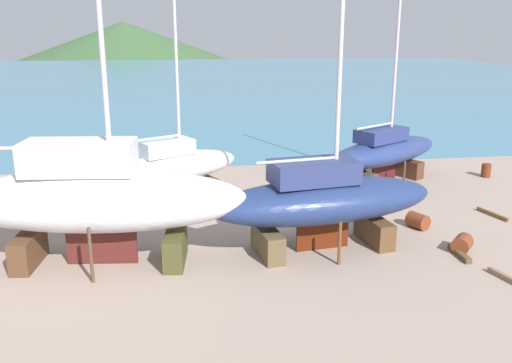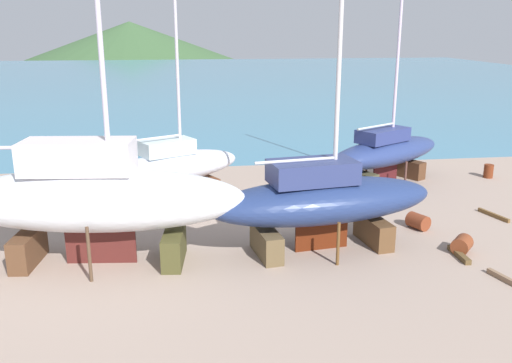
% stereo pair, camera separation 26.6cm
% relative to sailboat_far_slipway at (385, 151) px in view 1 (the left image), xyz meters
% --- Properties ---
extents(ground_plane, '(43.01, 43.01, 0.00)m').
position_rel_sailboat_far_slipway_xyz_m(ground_plane, '(-6.67, -5.75, -1.80)').
color(ground_plane, '#A18B7B').
extents(sea_water, '(139.75, 114.94, 0.01)m').
position_rel_sailboat_far_slipway_xyz_m(sea_water, '(-6.67, 62.47, -1.80)').
color(sea_water, teal).
rests_on(sea_water, ground).
extents(headland_hill, '(113.08, 113.08, 20.25)m').
position_rel_sailboat_far_slipway_xyz_m(headland_hill, '(-29.01, 187.96, -1.80)').
color(headland_hill, '#3A5C35').
rests_on(headland_hill, ground).
extents(sailboat_far_slipway, '(8.38, 6.38, 12.31)m').
position_rel_sailboat_far_slipway_xyz_m(sailboat_far_slipway, '(0.00, 0.00, 0.00)').
color(sailboat_far_slipway, '#4D2F1D').
rests_on(sailboat_far_slipway, ground).
extents(sailboat_mid_port, '(7.27, 5.21, 10.21)m').
position_rel_sailboat_far_slipway_xyz_m(sailboat_mid_port, '(-11.50, -1.42, -0.08)').
color(sailboat_mid_port, brown).
rests_on(sailboat_mid_port, ground).
extents(sailboat_small_center, '(9.30, 4.05, 15.83)m').
position_rel_sailboat_far_slipway_xyz_m(sailboat_small_center, '(-5.86, -8.67, 0.25)').
color(sailboat_small_center, brown).
rests_on(sailboat_small_center, ground).
extents(sailboat_large_starboard, '(10.89, 3.92, 18.48)m').
position_rel_sailboat_far_slipway_xyz_m(sailboat_large_starboard, '(-14.20, -8.81, 0.74)').
color(sailboat_large_starboard, '#444120').
rests_on(sailboat_large_starboard, ground).
extents(worker, '(0.42, 0.50, 1.60)m').
position_rel_sailboat_far_slipway_xyz_m(worker, '(-4.59, -2.60, -0.98)').
color(worker, navy).
rests_on(worker, ground).
extents(barrel_by_slipway, '(0.76, 0.76, 0.76)m').
position_rel_sailboat_far_slipway_xyz_m(barrel_by_slipway, '(-18.18, -3.57, -1.42)').
color(barrel_by_slipway, maroon).
rests_on(barrel_by_slipway, ground).
extents(barrel_tar_black, '(1.04, 1.05, 0.67)m').
position_rel_sailboat_far_slipway_xyz_m(barrel_tar_black, '(-0.56, -9.75, -1.46)').
color(barrel_tar_black, brown).
rests_on(barrel_tar_black, ground).
extents(barrel_rust_far, '(0.62, 0.62, 0.77)m').
position_rel_sailboat_far_slipway_xyz_m(barrel_rust_far, '(6.36, 0.31, -1.42)').
color(barrel_rust_far, maroon).
rests_on(barrel_rust_far, ground).
extents(barrel_rust_mid, '(0.97, 1.07, 0.66)m').
position_rel_sailboat_far_slipway_xyz_m(barrel_rust_mid, '(-1.13, -7.02, -1.47)').
color(barrel_rust_mid, brown).
rests_on(barrel_rust_mid, ground).
extents(timber_plank_near, '(0.29, 1.54, 0.20)m').
position_rel_sailboat_far_slipway_xyz_m(timber_plank_near, '(-0.84, -10.11, -1.70)').
color(timber_plank_near, brown).
rests_on(timber_plank_near, ground).
extents(timber_short_skew, '(1.85, 1.59, 0.18)m').
position_rel_sailboat_far_slipway_xyz_m(timber_short_skew, '(-18.54, -1.77, -1.71)').
color(timber_short_skew, olive).
rests_on(timber_short_skew, ground).
extents(timber_plank_far, '(0.58, 1.79, 0.17)m').
position_rel_sailboat_far_slipway_xyz_m(timber_plank_far, '(2.95, -6.06, -1.72)').
color(timber_plank_far, brown).
rests_on(timber_plank_far, ground).
extents(timber_long_aft, '(0.47, 1.28, 0.19)m').
position_rel_sailboat_far_slipway_xyz_m(timber_long_aft, '(-0.32, -12.16, -1.71)').
color(timber_long_aft, '#83644A').
rests_on(timber_long_aft, ground).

